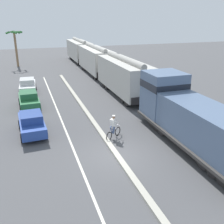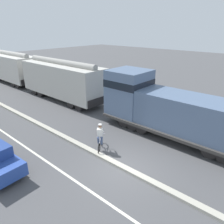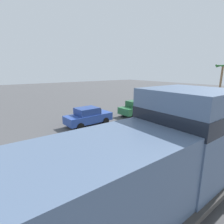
{
  "view_description": "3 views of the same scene",
  "coord_description": "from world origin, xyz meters",
  "px_view_note": "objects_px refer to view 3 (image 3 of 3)",
  "views": [
    {
      "loc": [
        -4.85,
        -13.62,
        8.26
      ],
      "look_at": [
        1.06,
        3.95,
        1.39
      ],
      "focal_mm": 42.0,
      "sensor_mm": 36.0,
      "label": 1
    },
    {
      "loc": [
        -7.86,
        -6.1,
        7.29
      ],
      "look_at": [
        2.99,
        3.49,
        1.54
      ],
      "focal_mm": 35.0,
      "sensor_mm": 36.0,
      "label": 2
    },
    {
      "loc": [
        8.56,
        -2.22,
        4.85
      ],
      "look_at": [
        -4.39,
        7.41,
        0.96
      ],
      "focal_mm": 28.0,
      "sensor_mm": 36.0,
      "label": 3
    }
  ],
  "objects_px": {
    "parked_car_white": "(168,103)",
    "palm_tree_near": "(222,72)",
    "parked_car_green": "(137,108)",
    "parked_car_blue": "(88,116)",
    "cyclist": "(94,144)",
    "locomotive": "(109,187)"
  },
  "relations": [
    {
      "from": "parked_car_white",
      "to": "palm_tree_near",
      "type": "xyz_separation_m",
      "value": [
        -1.11,
        17.27,
        3.72
      ]
    },
    {
      "from": "parked_car_green",
      "to": "parked_car_white",
      "type": "height_order",
      "value": "same"
    },
    {
      "from": "parked_car_green",
      "to": "palm_tree_near",
      "type": "bearing_deg",
      "value": 92.65
    },
    {
      "from": "parked_car_blue",
      "to": "parked_car_green",
      "type": "bearing_deg",
      "value": 89.92
    },
    {
      "from": "parked_car_white",
      "to": "cyclist",
      "type": "height_order",
      "value": "cyclist"
    },
    {
      "from": "parked_car_blue",
      "to": "parked_car_white",
      "type": "distance_m",
      "value": 11.56
    },
    {
      "from": "palm_tree_near",
      "to": "cyclist",
      "type": "bearing_deg",
      "value": -78.38
    },
    {
      "from": "parked_car_green",
      "to": "parked_car_blue",
      "type": "bearing_deg",
      "value": -90.08
    },
    {
      "from": "parked_car_green",
      "to": "cyclist",
      "type": "distance_m",
      "value": 10.27
    },
    {
      "from": "parked_car_blue",
      "to": "cyclist",
      "type": "height_order",
      "value": "cyclist"
    },
    {
      "from": "palm_tree_near",
      "to": "parked_car_green",
      "type": "bearing_deg",
      "value": -87.35
    },
    {
      "from": "parked_car_white",
      "to": "palm_tree_near",
      "type": "bearing_deg",
      "value": 93.68
    },
    {
      "from": "locomotive",
      "to": "parked_car_green",
      "type": "xyz_separation_m",
      "value": [
        -10.02,
        10.97,
        -0.98
      ]
    },
    {
      "from": "cyclist",
      "to": "parked_car_blue",
      "type": "bearing_deg",
      "value": 153.77
    },
    {
      "from": "locomotive",
      "to": "parked_car_white",
      "type": "bearing_deg",
      "value": 121.16
    },
    {
      "from": "parked_car_green",
      "to": "palm_tree_near",
      "type": "xyz_separation_m",
      "value": [
        -1.05,
        22.78,
        3.72
      ]
    },
    {
      "from": "parked_car_blue",
      "to": "parked_car_white",
      "type": "relative_size",
      "value": 1.0
    },
    {
      "from": "parked_car_blue",
      "to": "palm_tree_near",
      "type": "xyz_separation_m",
      "value": [
        -1.04,
        28.83,
        3.72
      ]
    },
    {
      "from": "parked_car_green",
      "to": "palm_tree_near",
      "type": "height_order",
      "value": "palm_tree_near"
    },
    {
      "from": "parked_car_blue",
      "to": "cyclist",
      "type": "distance_m",
      "value": 6.05
    },
    {
      "from": "locomotive",
      "to": "parked_car_blue",
      "type": "relative_size",
      "value": 2.72
    },
    {
      "from": "parked_car_white",
      "to": "cyclist",
      "type": "relative_size",
      "value": 2.49
    }
  ]
}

